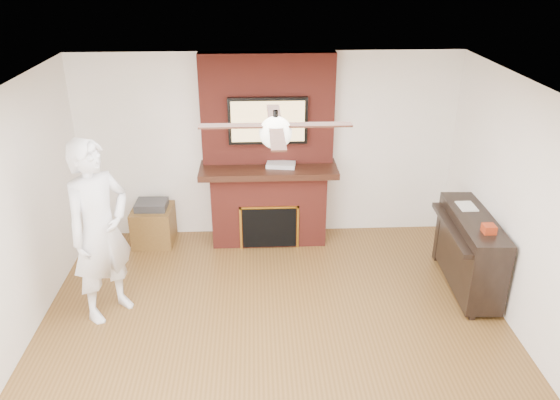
{
  "coord_description": "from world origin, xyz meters",
  "views": [
    {
      "loc": [
        -0.16,
        -4.13,
        3.64
      ],
      "look_at": [
        0.08,
        0.9,
        1.32
      ],
      "focal_mm": 35.0,
      "sensor_mm": 36.0,
      "label": 1
    }
  ],
  "objects_px": {
    "fireplace": "(268,170)",
    "piano": "(469,250)",
    "person": "(100,231)",
    "side_table": "(154,224)"
  },
  "relations": [
    {
      "from": "fireplace",
      "to": "piano",
      "type": "bearing_deg",
      "value": -29.96
    },
    {
      "from": "person",
      "to": "piano",
      "type": "relative_size",
      "value": 1.42
    },
    {
      "from": "fireplace",
      "to": "person",
      "type": "distance_m",
      "value": 2.41
    },
    {
      "from": "fireplace",
      "to": "person",
      "type": "xyz_separation_m",
      "value": [
        -1.78,
        -1.63,
        0.0
      ]
    },
    {
      "from": "piano",
      "to": "fireplace",
      "type": "bearing_deg",
      "value": 152.86
    },
    {
      "from": "side_table",
      "to": "piano",
      "type": "relative_size",
      "value": 0.43
    },
    {
      "from": "person",
      "to": "piano",
      "type": "height_order",
      "value": "person"
    },
    {
      "from": "fireplace",
      "to": "side_table",
      "type": "xyz_separation_m",
      "value": [
        -1.56,
        -0.07,
        -0.72
      ]
    },
    {
      "from": "fireplace",
      "to": "piano",
      "type": "relative_size",
      "value": 1.78
    },
    {
      "from": "person",
      "to": "side_table",
      "type": "relative_size",
      "value": 3.28
    }
  ]
}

